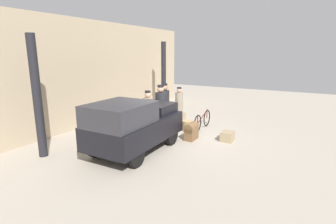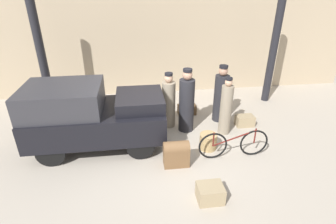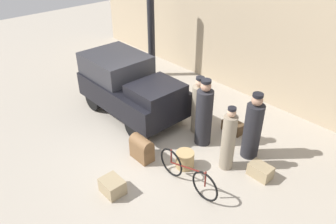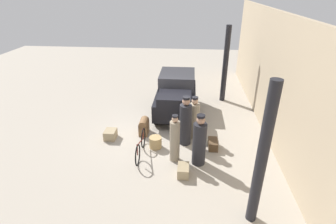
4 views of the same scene
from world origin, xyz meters
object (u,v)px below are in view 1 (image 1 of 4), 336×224
bicycle (202,120)px  porter_with_bicycle (179,107)px  conductor_in_dark_uniform (148,113)px  wicker_basket (188,126)px  truck (133,124)px  suitcase_black_upright (180,116)px  porter_lifting_near_truck (165,105)px  suitcase_tan_flat (191,131)px  trunk_large_brown (144,122)px  trunk_wicker_pale (227,136)px  porter_standing_middle (161,110)px

bicycle → porter_with_bicycle: 1.25m
bicycle → conductor_in_dark_uniform: 2.29m
wicker_basket → truck: bearing=169.2°
wicker_basket → suitcase_black_upright: wicker_basket is taller
bicycle → porter_lifting_near_truck: bearing=82.1°
wicker_basket → porter_with_bicycle: bearing=47.4°
porter_with_bicycle → suitcase_tan_flat: (-1.61, -1.31, -0.44)m
bicycle → trunk_large_brown: size_ratio=2.96×
conductor_in_dark_uniform → suitcase_tan_flat: size_ratio=2.63×
porter_lifting_near_truck → conductor_in_dark_uniform: (-1.64, -0.17, -0.04)m
truck → trunk_wicker_pale: (2.49, -2.36, -0.75)m
truck → bicycle: (3.45, -1.00, -0.56)m
truck → trunk_large_brown: truck is taller
wicker_basket → trunk_large_brown: wicker_basket is taller
conductor_in_dark_uniform → trunk_large_brown: bearing=45.0°
conductor_in_dark_uniform → porter_lifting_near_truck: bearing=5.9°
truck → porter_with_bicycle: bearing=2.7°
porter_standing_middle → conductor_in_dark_uniform: size_ratio=1.12×
bicycle → wicker_basket: bearing=139.3°
suitcase_black_upright → truck: bearing=-173.6°
bicycle → suitcase_black_upright: size_ratio=3.31×
conductor_in_dark_uniform → trunk_wicker_pale: conductor_in_dark_uniform is taller
trunk_wicker_pale → wicker_basket: bearing=75.8°
wicker_basket → suitcase_tan_flat: size_ratio=0.70×
wicker_basket → trunk_large_brown: size_ratio=0.75×
bicycle → porter_lifting_near_truck: 2.04m
conductor_in_dark_uniform → suitcase_black_upright: (2.29, -0.31, -0.60)m
bicycle → trunk_wicker_pale: bearing=-125.5°
bicycle → trunk_large_brown: 2.60m
suitcase_black_upright → trunk_wicker_pale: bearing=-123.6°
porter_with_bicycle → trunk_wicker_pale: bearing=-114.0°
wicker_basket → conductor_in_dark_uniform: size_ratio=0.27×
trunk_wicker_pale → truck: bearing=136.5°
porter_lifting_near_truck → trunk_large_brown: 1.26m
conductor_in_dark_uniform → porter_standing_middle: bearing=-33.5°
trunk_large_brown → porter_with_bicycle: bearing=-58.2°
wicker_basket → porter_standing_middle: 1.29m
truck → bicycle: truck is taller
truck → bicycle: bearing=-16.2°
conductor_in_dark_uniform → truck: bearing=-159.1°
porter_standing_middle → trunk_wicker_pale: bearing=-91.4°
porter_lifting_near_truck → suitcase_black_upright: bearing=-36.0°
suitcase_tan_flat → porter_standing_middle: bearing=71.2°
porter_standing_middle → bicycle: bearing=-59.0°
wicker_basket → trunk_wicker_pale: (-0.45, -1.79, -0.04)m
conductor_in_dark_uniform → suitcase_tan_flat: bearing=-92.5°
porter_standing_middle → porter_with_bicycle: size_ratio=1.11×
conductor_in_dark_uniform → suitcase_tan_flat: conductor_in_dark_uniform is taller
truck → trunk_wicker_pale: bearing=-43.5°
porter_standing_middle → porter_with_bicycle: bearing=-16.6°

